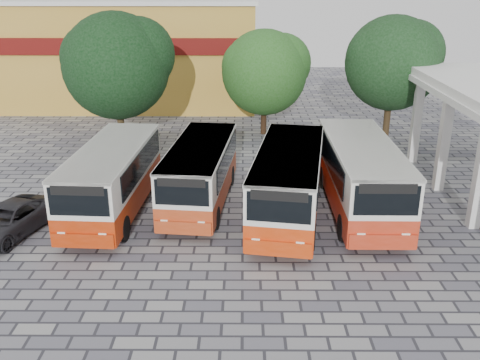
{
  "coord_description": "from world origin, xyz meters",
  "views": [
    {
      "loc": [
        -1.86,
        -18.68,
        9.88
      ],
      "look_at": [
        -1.99,
        3.4,
        1.5
      ],
      "focal_mm": 40.0,
      "sensor_mm": 36.0,
      "label": 1
    }
  ],
  "objects_px": {
    "bus_centre_left": "(200,170)",
    "bus_centre_right": "(289,180)",
    "bus_far_left": "(112,176)",
    "parked_car": "(8,220)",
    "bus_far_right": "(361,173)"
  },
  "relations": [
    {
      "from": "bus_centre_right",
      "to": "bus_far_left",
      "type": "bearing_deg",
      "value": -174.85
    },
    {
      "from": "bus_far_right",
      "to": "parked_car",
      "type": "bearing_deg",
      "value": -170.3
    },
    {
      "from": "bus_far_left",
      "to": "parked_car",
      "type": "height_order",
      "value": "bus_far_left"
    },
    {
      "from": "bus_far_left",
      "to": "bus_centre_left",
      "type": "relative_size",
      "value": 1.04
    },
    {
      "from": "bus_far_left",
      "to": "bus_centre_right",
      "type": "relative_size",
      "value": 0.95
    },
    {
      "from": "bus_centre_left",
      "to": "bus_centre_right",
      "type": "distance_m",
      "value": 4.19
    },
    {
      "from": "bus_far_left",
      "to": "parked_car",
      "type": "xyz_separation_m",
      "value": [
        -3.83,
        -2.29,
        -1.1
      ]
    },
    {
      "from": "bus_centre_left",
      "to": "parked_car",
      "type": "relative_size",
      "value": 1.76
    },
    {
      "from": "bus_centre_right",
      "to": "parked_car",
      "type": "height_order",
      "value": "bus_centre_right"
    },
    {
      "from": "bus_far_left",
      "to": "bus_far_right",
      "type": "xyz_separation_m",
      "value": [
        10.94,
        0.13,
        0.09
      ]
    },
    {
      "from": "parked_car",
      "to": "bus_centre_right",
      "type": "bearing_deg",
      "value": 26.12
    },
    {
      "from": "bus_centre_right",
      "to": "bus_far_right",
      "type": "xyz_separation_m",
      "value": [
        3.25,
        0.69,
        0.05
      ]
    },
    {
      "from": "bus_far_right",
      "to": "bus_centre_left",
      "type": "bearing_deg",
      "value": 173.82
    },
    {
      "from": "bus_centre_left",
      "to": "bus_far_left",
      "type": "bearing_deg",
      "value": -159.99
    },
    {
      "from": "bus_far_left",
      "to": "bus_centre_right",
      "type": "height_order",
      "value": "bus_centre_right"
    }
  ]
}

